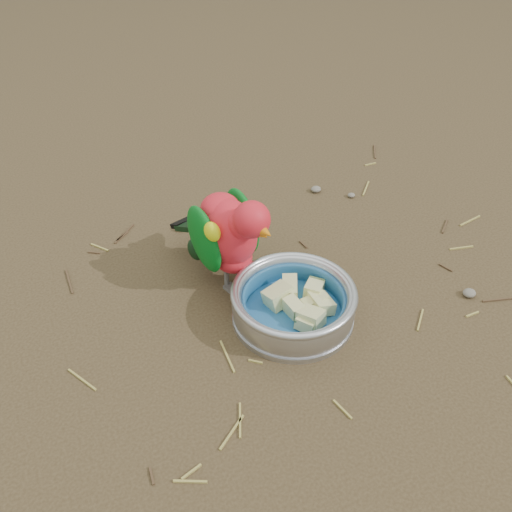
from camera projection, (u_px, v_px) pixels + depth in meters
name	position (u px, v px, depth m)	size (l,w,h in m)	color
ground	(308.00, 318.00, 0.94)	(60.00, 60.00, 0.00)	#453621
food_bowl	(293.00, 315.00, 0.93)	(0.20, 0.20, 0.02)	#B2B2BA
bowl_wall	(294.00, 301.00, 0.91)	(0.20, 0.20, 0.04)	#B2B2BA
fruit_wedges	(293.00, 304.00, 0.92)	(0.12, 0.12, 0.03)	beige
lory_parrot	(230.00, 240.00, 0.95)	(0.11, 0.23, 0.19)	red
ground_debris	(294.00, 288.00, 0.99)	(0.90, 0.80, 0.01)	#A08F46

